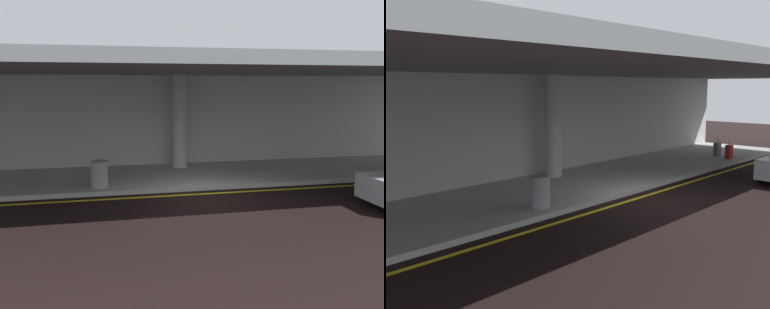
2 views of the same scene
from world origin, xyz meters
TOP-DOWN VIEW (x-y plane):
  - ground_plane at (0.00, 0.00)m, footprint 60.00×60.00m
  - sidewalk at (0.00, 3.10)m, footprint 26.00×4.20m
  - lane_stripe_yellow at (0.00, 0.59)m, footprint 26.00×0.14m
  - support_column_left_mid at (0.00, 4.41)m, footprint 0.61×0.61m
  - ceiling_overhang at (0.00, 2.60)m, footprint 28.00×13.20m
  - terminal_back_wall at (0.00, 5.35)m, footprint 26.00×0.30m
  - trash_bin_steel at (-3.14, 1.63)m, footprint 0.56×0.56m

SIDE VIEW (x-z plane):
  - ground_plane at x=0.00m, z-range 0.00..0.00m
  - lane_stripe_yellow at x=0.00m, z-range 0.00..0.01m
  - sidewalk at x=0.00m, z-range 0.00..0.15m
  - trash_bin_steel at x=-3.14m, z-range 0.15..1.00m
  - terminal_back_wall at x=0.00m, z-range 0.00..3.80m
  - support_column_left_mid at x=0.00m, z-range 0.15..3.80m
  - ceiling_overhang at x=0.00m, z-range 3.80..4.10m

